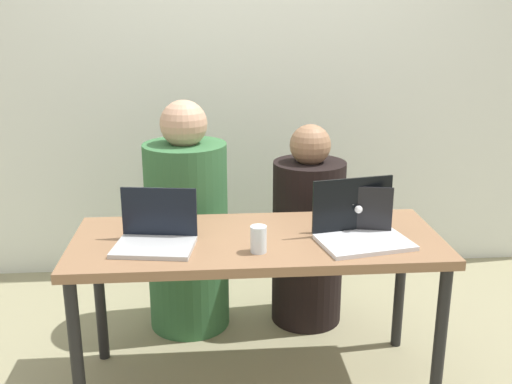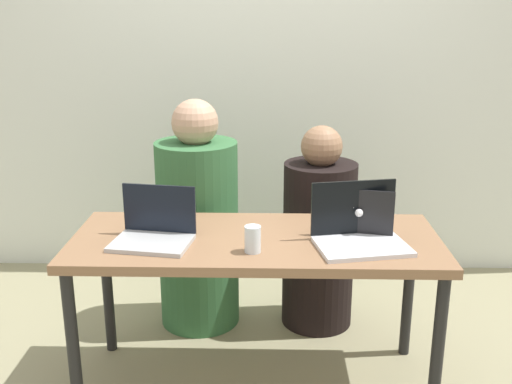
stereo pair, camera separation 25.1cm
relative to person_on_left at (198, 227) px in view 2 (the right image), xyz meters
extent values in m
plane|color=gray|center=(0.31, -0.57, -0.53)|extent=(12.00, 12.00, 0.00)
cube|color=silver|center=(0.31, 0.76, 0.71)|extent=(4.50, 0.10, 2.48)
cube|color=#896344|center=(0.31, -0.57, 0.15)|extent=(1.54, 0.62, 0.04)
cylinder|color=black|center=(-0.41, -0.83, -0.20)|extent=(0.05, 0.05, 0.66)
cylinder|color=black|center=(1.04, -0.83, -0.20)|extent=(0.05, 0.05, 0.66)
cylinder|color=black|center=(-0.41, -0.31, -0.20)|extent=(0.05, 0.05, 0.66)
cylinder|color=black|center=(1.04, -0.31, -0.20)|extent=(0.05, 0.05, 0.66)
cylinder|color=#34683B|center=(0.00, 0.00, -0.04)|extent=(0.45, 0.45, 0.98)
sphere|color=tan|center=(0.00, 0.00, 0.55)|extent=(0.23, 0.23, 0.23)
cylinder|color=black|center=(0.63, 0.00, -0.09)|extent=(0.45, 0.45, 0.88)
sphere|color=#997051|center=(0.63, 0.00, 0.43)|extent=(0.21, 0.21, 0.21)
cube|color=#B6B9BB|center=(-0.11, -0.67, 0.18)|extent=(0.34, 0.27, 0.02)
cube|color=black|center=(-0.09, -0.56, 0.29)|extent=(0.31, 0.06, 0.20)
sphere|color=white|center=(-0.09, -0.54, 0.29)|extent=(0.04, 0.04, 0.04)
cube|color=#B6B9B7|center=(0.77, -0.45, 0.18)|extent=(0.32, 0.26, 0.02)
cube|color=black|center=(0.74, -0.55, 0.28)|extent=(0.28, 0.07, 0.19)
sphere|color=white|center=(0.74, -0.57, 0.28)|extent=(0.03, 0.03, 0.03)
cube|color=silver|center=(0.74, -0.68, 0.18)|extent=(0.40, 0.31, 0.02)
cube|color=black|center=(0.72, -0.56, 0.30)|extent=(0.35, 0.08, 0.23)
sphere|color=white|center=(0.71, -0.54, 0.30)|extent=(0.04, 0.04, 0.04)
cylinder|color=silver|center=(0.31, -0.73, 0.22)|extent=(0.06, 0.06, 0.11)
cylinder|color=silver|center=(0.31, -0.73, 0.20)|extent=(0.06, 0.06, 0.06)
camera|label=1|loc=(0.12, -2.90, 1.08)|focal=42.00mm
camera|label=2|loc=(0.37, -2.91, 1.08)|focal=42.00mm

